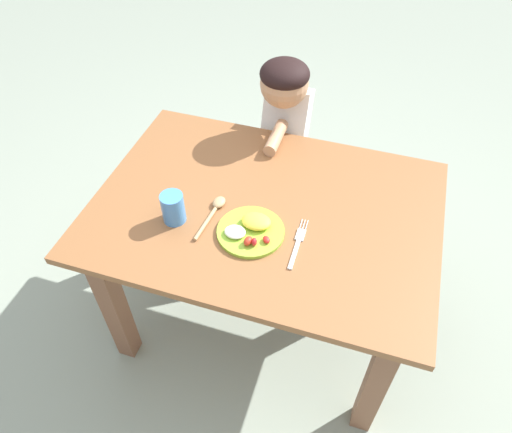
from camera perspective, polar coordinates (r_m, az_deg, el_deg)
ground_plane at (r=2.16m, az=0.85°, el=-11.81°), size 8.00×8.00×0.00m
dining_table at (r=1.71m, az=1.05°, el=-1.82°), size 1.17×0.84×0.69m
plate at (r=1.52m, az=-0.60°, el=-1.61°), size 0.22×0.22×0.04m
fork at (r=1.50m, az=5.04°, el=-3.30°), size 0.03×0.21×0.01m
spoon at (r=1.60m, az=-5.03°, el=0.85°), size 0.05×0.21×0.02m
drinking_cup at (r=1.56m, az=-9.96°, el=1.03°), size 0.08×0.08×0.11m
person at (r=2.07m, az=3.46°, el=8.66°), size 0.19×0.36×0.99m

